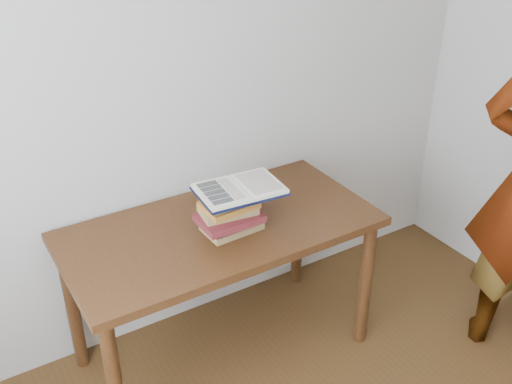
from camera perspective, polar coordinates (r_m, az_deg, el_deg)
room_shell at (r=1.16m, az=20.60°, el=0.70°), size 3.54×3.54×2.62m
desk at (r=2.68m, az=-3.36°, el=-4.94°), size 1.38×0.69×0.74m
book_stack at (r=2.54m, az=-2.52°, el=-2.05°), size 0.28×0.20×0.18m
open_book at (r=2.50m, az=-1.56°, el=0.26°), size 0.37×0.27×0.03m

